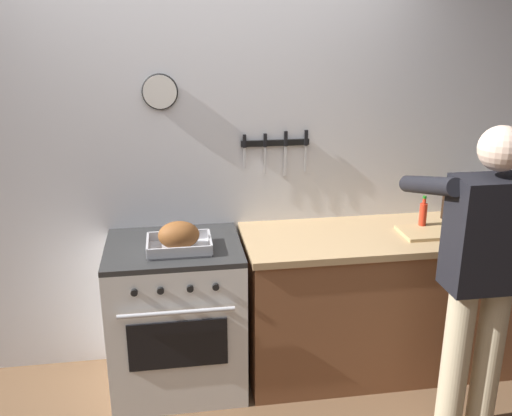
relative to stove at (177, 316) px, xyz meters
name	(u,v)px	position (x,y,z in m)	size (l,w,h in m)	color
wall_back	(206,159)	(0.22, 0.36, 0.85)	(6.00, 0.13, 2.60)	silver
counter_block	(408,297)	(1.43, 0.00, 0.01)	(2.03, 0.65, 0.90)	brown
stove	(177,316)	(0.00, 0.00, 0.00)	(0.76, 0.67, 0.90)	white
person_cook	(482,268)	(1.49, -0.66, 0.50)	(0.51, 0.63, 1.66)	#C6B793
roasting_pan	(179,238)	(0.03, -0.08, 0.52)	(0.35, 0.26, 0.17)	#B7B7BC
cutting_board	(431,232)	(1.51, -0.06, 0.46)	(0.36, 0.24, 0.02)	tan
bottle_olive_oil	(454,204)	(1.70, 0.07, 0.58)	(0.07, 0.07, 0.31)	#385623
bottle_hot_sauce	(423,215)	(1.49, 0.04, 0.53)	(0.05, 0.05, 0.20)	red
bottle_soy_sauce	(446,206)	(1.71, 0.18, 0.53)	(0.06, 0.06, 0.20)	black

